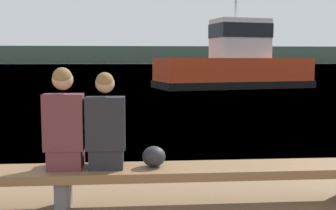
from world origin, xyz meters
TOP-DOWN VIEW (x-y plane):
  - water_surface at (0.00, 124.91)m, footprint 240.00×240.00m
  - far_shoreline at (0.00, 188.20)m, footprint 600.00×12.00m
  - bench_main at (-1.02, 3.29)m, footprint 6.99×0.55m
  - person_left at (-0.99, 3.29)m, footprint 0.41×0.40m
  - person_right at (-0.56, 3.29)m, footprint 0.41×0.39m
  - shopping_bag at (-0.05, 3.31)m, footprint 0.25×0.23m
  - tugboat_red at (5.50, 22.69)m, footprint 9.36×5.35m

SIDE VIEW (x-z plane):
  - water_surface at x=0.00m, z-range 0.00..0.00m
  - bench_main at x=-1.02m, z-range 0.14..0.58m
  - shopping_bag at x=-0.05m, z-range 0.44..0.67m
  - person_right at x=-0.56m, z-range 0.37..1.39m
  - person_left at x=-0.99m, z-range 0.38..1.45m
  - tugboat_red at x=5.50m, z-range -1.79..4.24m
  - far_shoreline at x=0.00m, z-range 0.00..7.46m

